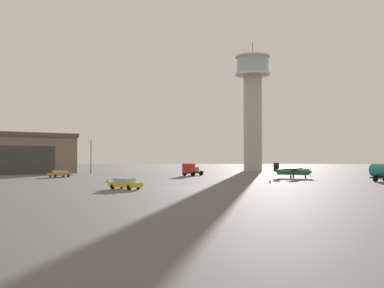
{
  "coord_description": "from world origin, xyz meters",
  "views": [
    {
      "loc": [
        2.44,
        -59.86,
        4.04
      ],
      "look_at": [
        0.63,
        21.72,
        6.28
      ],
      "focal_mm": 43.39,
      "sensor_mm": 36.0,
      "label": 1
    }
  ],
  "objects": [
    {
      "name": "truck_flatbed_red",
      "position": [
        0.07,
        38.57,
        1.25
      ],
      "size": [
        4.6,
        5.93,
        2.6
      ],
      "rotation": [
        0.0,
        0.0,
        4.23
      ],
      "color": "#38383D",
      "rests_on": "ground_plane"
    },
    {
      "name": "control_tower",
      "position": [
        16.92,
        73.04,
        20.21
      ],
      "size": [
        9.9,
        9.9,
        37.07
      ],
      "color": "#B2AD9E",
      "rests_on": "ground_plane"
    },
    {
      "name": "car_yellow",
      "position": [
        -7.16,
        -2.51,
        0.74
      ],
      "size": [
        4.54,
        3.91,
        1.37
      ],
      "rotation": [
        0.0,
        0.0,
        5.68
      ],
      "color": "gold",
      "rests_on": "ground_plane"
    },
    {
      "name": "ground_plane",
      "position": [
        0.0,
        0.0,
        0.0
      ],
      "size": [
        400.0,
        400.0,
        0.0
      ],
      "primitive_type": "plane",
      "color": "#545456"
    },
    {
      "name": "hangar",
      "position": [
        -44.95,
        54.0,
        4.89
      ],
      "size": [
        33.8,
        33.25,
        9.75
      ],
      "rotation": [
        0.0,
        0.0,
        -0.88
      ],
      "color": "#7A6B56",
      "rests_on": "ground_plane"
    },
    {
      "name": "traffic_cone_near_left",
      "position": [
        12.99,
        12.62,
        0.29
      ],
      "size": [
        0.36,
        0.36,
        0.6
      ],
      "color": "black",
      "rests_on": "ground_plane"
    },
    {
      "name": "airplane_green",
      "position": [
        19.61,
        28.65,
        1.34
      ],
      "size": [
        7.47,
        9.41,
        2.86
      ],
      "rotation": [
        0.0,
        0.0,
        5.87
      ],
      "color": "#287A42",
      "rests_on": "ground_plane"
    },
    {
      "name": "car_orange",
      "position": [
        -25.69,
        30.95,
        0.74
      ],
      "size": [
        4.27,
        4.6,
        1.37
      ],
      "rotation": [
        0.0,
        0.0,
        4.02
      ],
      "color": "orange",
      "rests_on": "ground_plane"
    },
    {
      "name": "light_post_west",
      "position": [
        -23.83,
        48.83,
        4.88
      ],
      "size": [
        0.44,
        0.44,
        8.14
      ],
      "color": "#38383D",
      "rests_on": "ground_plane"
    },
    {
      "name": "traffic_cone_near_right",
      "position": [
        -12.43,
        12.62,
        0.36
      ],
      "size": [
        0.36,
        0.36,
        0.72
      ],
      "color": "black",
      "rests_on": "ground_plane"
    }
  ]
}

